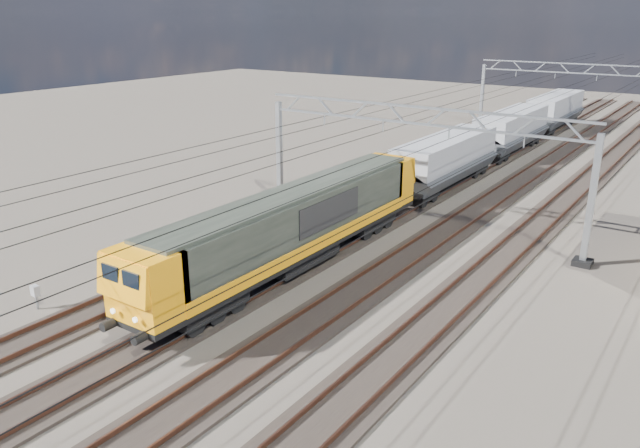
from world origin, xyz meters
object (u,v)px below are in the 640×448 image
Objects in this scene: locomotive at (295,224)px; catenary_gantry_far at (573,96)px; trackside_cabinet at (35,292)px; catenary_gantry_mid at (413,164)px; hopper_wagon_third at (555,109)px; hopper_wagon_lead at (446,158)px; hopper_wagon_mid at (512,128)px.

catenary_gantry_far is at bearing 87.42° from locomotive.
locomotive is 19.59× the size of trackside_cabinet.
catenary_gantry_mid is 1.53× the size of hopper_wagon_third.
hopper_wagon_lead is at bearing -94.28° from catenary_gantry_far.
trackside_cabinet is (-6.39, -9.74, -1.52)m from locomotive.
catenary_gantry_mid is 0.94× the size of locomotive.
hopper_wagon_third is at bearing 90.00° from hopper_wagon_mid.
catenary_gantry_mid is 23.64m from hopper_wagon_mid.
catenary_gantry_far reaches higher than locomotive.
catenary_gantry_far is 44.47m from locomotive.
catenary_gantry_far is 1.53× the size of hopper_wagon_mid.
catenary_gantry_far is 0.94× the size of locomotive.
catenary_gantry_far is 3.11m from hopper_wagon_third.
hopper_wagon_lead is 1.00× the size of hopper_wagon_third.
locomotive is 46.10m from hopper_wagon_third.
catenary_gantry_far is 1.53× the size of hopper_wagon_third.
catenary_gantry_mid reaches higher than hopper_wagon_lead.
hopper_wagon_mid is 12.07× the size of trackside_cabinet.
locomotive is 1.62× the size of hopper_wagon_mid.
hopper_wagon_mid is at bearing 90.00° from hopper_wagon_lead.
trackside_cabinet is (-8.39, -54.14, -3.10)m from catenary_gantry_far.
hopper_wagon_lead is at bearing -90.00° from hopper_wagon_third.
catenary_gantry_far is at bearing -40.29° from hopper_wagon_third.
hopper_wagon_lead is (-2.00, 9.30, -1.67)m from catenary_gantry_mid.
hopper_wagon_lead is 28.40m from hopper_wagon_third.
trackside_cabinet is at bearing -103.11° from hopper_wagon_lead.
hopper_wagon_third is (0.00, 28.40, 0.00)m from hopper_wagon_lead.
hopper_wagon_lead is (-0.00, 17.70, -0.09)m from locomotive.
trackside_cabinet is (-6.39, -27.44, -1.43)m from hopper_wagon_lead.
catenary_gantry_mid reaches higher than trackside_cabinet.
catenary_gantry_far reaches higher than hopper_wagon_third.
hopper_wagon_mid is 42.15m from trackside_cabinet.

